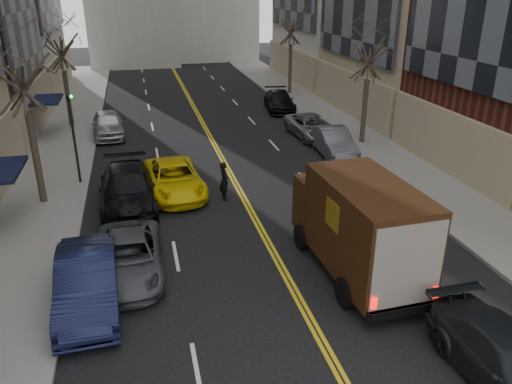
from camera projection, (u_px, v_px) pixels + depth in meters
sidewalk_left at (58, 154)px, 28.48m from camera, size 4.00×66.00×0.15m
sidewalk_right at (351, 133)px, 32.37m from camera, size 4.00×66.00×0.15m
tree_lf_mid at (17, 52)px, 19.72m from camera, size 3.20×3.20×8.91m
tree_lf_far at (59, 35)px, 31.59m from camera, size 3.20×3.20×8.12m
tree_rt_mid at (370, 39)px, 28.17m from camera, size 3.20×3.20×8.32m
tree_rt_far at (292, 13)px, 41.38m from camera, size 3.20×3.20×9.11m
traffic_signal at (73, 129)px, 23.28m from camera, size 0.29×0.26×4.70m
ups_truck at (358, 227)px, 16.36m from camera, size 2.78×6.36×3.43m
observer_sedan at (510, 363)px, 11.95m from camera, size 2.10×4.96×1.43m
taxi at (174, 179)px, 23.16m from camera, size 2.81×5.37×1.44m
pedestrian at (224, 181)px, 22.43m from camera, size 0.49×0.69×1.78m
parked_lf_b at (88, 282)px, 15.00m from camera, size 1.94×5.04×1.64m
parked_lf_c at (129, 257)px, 16.65m from camera, size 2.28×4.83×1.33m
parked_lf_d at (128, 189)px, 21.71m from camera, size 2.46×5.75×1.65m
parked_lf_e at (108, 124)px, 31.74m from camera, size 2.20×4.80×1.60m
parked_rt_a at (334, 142)px, 28.28m from camera, size 1.95×4.76×1.53m
parked_rt_b at (312, 126)px, 31.63m from camera, size 2.59×5.13×1.39m
parked_rt_c at (279, 101)px, 38.30m from camera, size 2.68×5.22×1.45m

